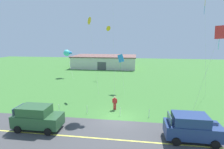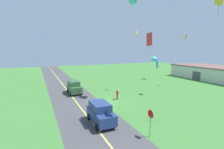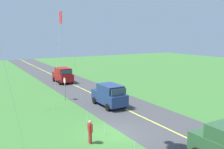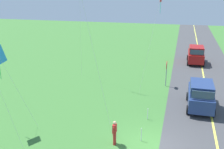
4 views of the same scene
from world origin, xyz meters
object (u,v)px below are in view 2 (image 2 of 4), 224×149
object	(u,v)px
car_suv_foreground	(101,113)
kite_pink_drift	(154,59)
kite_blue_mid	(157,65)
kite_cyan_top	(185,37)
kite_yellow_high	(137,34)
car_parked_west_near	(74,87)
kite_green_far	(219,2)
warehouse_distant	(209,72)
person_adult_near	(117,94)
kite_red_low	(133,0)
kite_orange_near	(149,41)
stop_sign	(151,118)

from	to	relation	value
car_suv_foreground	kite_pink_drift	world-z (taller)	kite_pink_drift
kite_blue_mid	kite_cyan_top	bearing A→B (deg)	109.53
car_suv_foreground	kite_pink_drift	size ratio (longest dim) A/B	0.73
kite_cyan_top	kite_blue_mid	bearing A→B (deg)	-70.47
kite_yellow_high	kite_pink_drift	size ratio (longest dim) A/B	1.90
kite_yellow_high	kite_pink_drift	distance (m)	14.76
car_parked_west_near	kite_blue_mid	bearing A→B (deg)	63.53
kite_green_far	warehouse_distant	world-z (taller)	kite_green_far
warehouse_distant	kite_yellow_high	bearing A→B (deg)	-84.68
person_adult_near	warehouse_distant	distance (m)	31.96
kite_red_low	kite_blue_mid	world-z (taller)	kite_red_low
car_parked_west_near	person_adult_near	xyz separation A→B (m)	(6.56, 5.46, -0.29)
person_adult_near	kite_red_low	xyz separation A→B (m)	(-0.65, 3.05, 14.71)
car_parked_west_near	kite_orange_near	size ratio (longest dim) A/B	0.46
kite_orange_near	warehouse_distant	size ratio (longest dim) A/B	0.52
car_parked_west_near	kite_yellow_high	size ratio (longest dim) A/B	0.39
car_parked_west_near	kite_pink_drift	distance (m)	23.80
car_parked_west_near	kite_blue_mid	world-z (taller)	kite_blue_mid
kite_blue_mid	stop_sign	bearing A→B (deg)	-41.03
car_suv_foreground	stop_sign	xyz separation A→B (m)	(4.58, 3.08, 0.65)
car_parked_west_near	kite_pink_drift	bearing A→B (deg)	105.29
car_parked_west_near	kite_orange_near	distance (m)	18.56
person_adult_near	kite_yellow_high	xyz separation A→B (m)	(-4.47, 6.24, 9.94)
kite_pink_drift	kite_cyan_top	xyz separation A→B (m)	(9.09, 0.84, 5.18)
kite_pink_drift	stop_sign	bearing A→B (deg)	-38.75
car_parked_west_near	stop_sign	size ratio (longest dim) A/B	1.72
person_adult_near	kite_yellow_high	size ratio (longest dim) A/B	0.14
stop_sign	warehouse_distant	world-z (taller)	warehouse_distant
warehouse_distant	stop_sign	bearing A→B (deg)	-61.33
kite_blue_mid	kite_pink_drift	distance (m)	15.86
stop_sign	warehouse_distant	bearing A→B (deg)	118.67
car_suv_foreground	kite_pink_drift	distance (m)	30.28
person_adult_near	kite_blue_mid	world-z (taller)	kite_blue_mid
stop_sign	kite_red_low	distance (m)	19.19
car_parked_west_near	kite_cyan_top	world-z (taller)	kite_cyan_top
stop_sign	person_adult_near	distance (m)	11.85
kite_red_low	kite_cyan_top	bearing A→B (deg)	101.35
kite_pink_drift	warehouse_distant	size ratio (longest dim) A/B	0.33
car_parked_west_near	stop_sign	distance (m)	18.40
kite_orange_near	car_parked_west_near	bearing A→B (deg)	-166.73
car_suv_foreground	kite_blue_mid	bearing A→B (deg)	118.03
kite_yellow_high	kite_blue_mid	bearing A→B (deg)	18.23
car_suv_foreground	kite_cyan_top	distance (m)	27.37
car_suv_foreground	kite_cyan_top	bearing A→B (deg)	114.43
car_parked_west_near	warehouse_distant	size ratio (longest dim) A/B	0.24
warehouse_distant	kite_cyan_top	bearing A→B (deg)	-76.64
kite_blue_mid	kite_pink_drift	bearing A→B (deg)	143.45
stop_sign	warehouse_distant	xyz separation A→B (m)	(-18.36, 33.58, -0.05)
kite_cyan_top	car_suv_foreground	bearing A→B (deg)	-65.57
kite_pink_drift	kite_blue_mid	bearing A→B (deg)	-36.55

